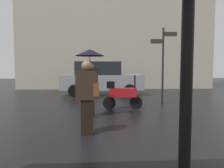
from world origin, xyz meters
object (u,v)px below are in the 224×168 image
at_px(pedestrian_with_bag, 87,93).
at_px(street_signpost, 163,58).
at_px(pedestrian_with_umbrella, 90,67).
at_px(parked_car_left, 101,78).
at_px(parked_scooter, 121,94).

height_order(pedestrian_with_bag, street_signpost, street_signpost).
relative_size(pedestrian_with_umbrella, pedestrian_with_bag, 1.25).
relative_size(parked_car_left, street_signpost, 1.42).
xyz_separation_m(pedestrian_with_bag, parked_car_left, (0.32, 7.08, 0.02)).
distance_m(pedestrian_with_umbrella, parked_scooter, 1.86).
height_order(parked_car_left, street_signpost, street_signpost).
distance_m(pedestrian_with_umbrella, parked_car_left, 5.43).
bearing_deg(pedestrian_with_bag, parked_car_left, -75.19).
relative_size(parked_scooter, parked_car_left, 0.32).
xyz_separation_m(parked_scooter, parked_car_left, (-0.73, 4.22, 0.39)).
bearing_deg(street_signpost, pedestrian_with_umbrella, -142.56).
distance_m(parked_scooter, street_signpost, 2.51).
bearing_deg(pedestrian_with_umbrella, street_signpost, -118.78).
distance_m(pedestrian_with_bag, parked_car_left, 7.09).
xyz_separation_m(pedestrian_with_umbrella, pedestrian_with_bag, (0.03, -1.69, -0.59)).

